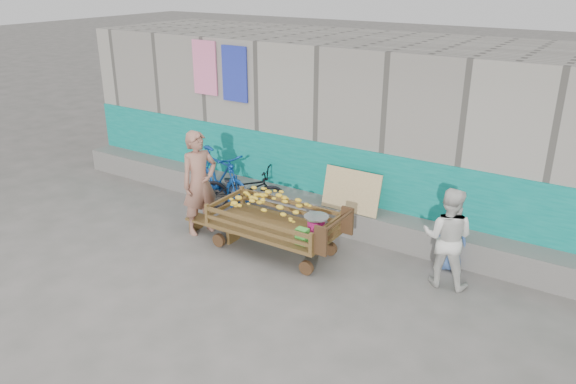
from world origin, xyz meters
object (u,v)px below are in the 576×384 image
Objects in this scene: banana_cart at (271,214)px; bicycle_dark at (243,190)px; vendor_man at (200,183)px; woman at (448,237)px; bench at (214,225)px; child at (452,240)px; bicycle_blue at (219,179)px.

banana_cart is 1.64m from bicycle_dark.
vendor_man is at bearing 154.54° from bicycle_dark.
banana_cart is at bearing -67.18° from vendor_man.
woman reaches higher than banana_cart.
bench is 3.81m from child.
bicycle_blue is at bearing 75.26° from bicycle_dark.
child is 3.85m from bicycle_dark.
bicycle_dark is (-0.19, 1.07, 0.25)m from bench.
woman is 3.96m from bicycle_dark.
vendor_man is at bearing -0.85° from child.
bicycle_dark is (0.08, 1.06, -0.45)m from vendor_man.
banana_cart is 1.49× the size of woman.
bicycle_dark is 0.89× the size of bicycle_blue.
bench is 1.11m from bicycle_dark.
bicycle_dark reaches higher than bench.
bicycle_dark is (-1.30, 0.98, -0.19)m from banana_cart.
bench is at bearing 0.32° from child.
woman is 1.57× the size of child.
vendor_man is at bearing -176.74° from banana_cart.
vendor_man reaches higher than child.
bicycle_blue reaches higher than banana_cart.
bench is 3.81m from woman.
bench is (-1.11, -0.09, -0.44)m from banana_cart.
banana_cart reaches higher than bicycle_dark.
bicycle_blue is at bearing 42.72° from vendor_man.
vendor_man is at bearing 178.17° from bench.
vendor_man reaches higher than bicycle_dark.
banana_cart is at bearing 3.92° from woman.
banana_cart is 2.15× the size of bench.
child is (2.55, 0.95, -0.16)m from banana_cart.
bench is at bearing -72.26° from vendor_man.
bicycle_blue is (-0.70, 1.01, 0.37)m from bench.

